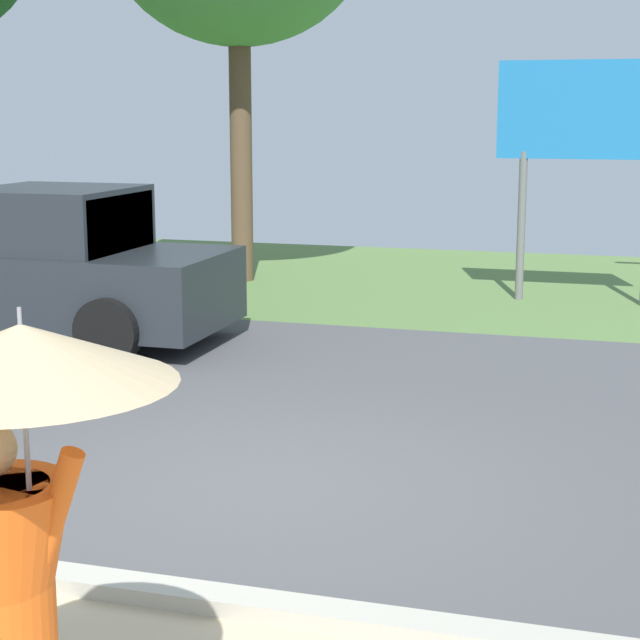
% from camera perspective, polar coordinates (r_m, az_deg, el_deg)
% --- Properties ---
extents(ground_plane, '(40.00, 22.00, 0.20)m').
position_cam_1_polar(ground_plane, '(10.93, 1.83, -3.93)').
color(ground_plane, '#4C4C4F').
extents(monk_pedestrian, '(1.14, 1.12, 2.13)m').
position_cam_1_polar(monk_pedestrian, '(4.25, -16.54, -12.31)').
color(monk_pedestrian, '#E55B19').
rests_on(monk_pedestrian, ground_plane).
extents(pickup_truck, '(5.20, 2.28, 1.88)m').
position_cam_1_polar(pickup_truck, '(13.68, -15.62, 2.67)').
color(pickup_truck, '#23282D').
rests_on(pickup_truck, ground_plane).
extents(roadside_billboard, '(2.60, 0.12, 3.50)m').
position_cam_1_polar(roadside_billboard, '(15.94, 14.20, 9.97)').
color(roadside_billboard, slate).
rests_on(roadside_billboard, ground_plane).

